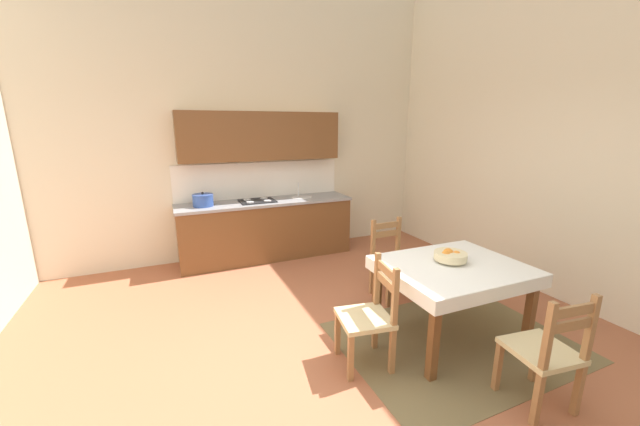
# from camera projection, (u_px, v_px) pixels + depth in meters

# --- Properties ---
(ground_plane) EXTENTS (6.38, 6.74, 0.10)m
(ground_plane) POSITION_uv_depth(u_px,v_px,m) (340.00, 367.00, 3.12)
(ground_plane) COLOR #A86042
(wall_back) EXTENTS (6.38, 0.12, 4.16)m
(wall_back) POSITION_uv_depth(u_px,v_px,m) (248.00, 120.00, 5.40)
(wall_back) COLOR beige
(wall_back) RESTS_ON ground_plane
(wall_right) EXTENTS (0.12, 6.74, 4.16)m
(wall_right) POSITION_uv_depth(u_px,v_px,m) (593.00, 118.00, 3.76)
(wall_right) COLOR beige
(wall_right) RESTS_ON ground_plane
(area_rug) EXTENTS (2.10, 1.60, 0.01)m
(area_rug) POSITION_uv_depth(u_px,v_px,m) (454.00, 341.00, 3.40)
(area_rug) COLOR brown
(area_rug) RESTS_ON ground_plane
(kitchen_cabinetry) EXTENTS (2.61, 0.63, 2.20)m
(kitchen_cabinetry) POSITION_uv_depth(u_px,v_px,m) (265.00, 203.00, 5.44)
(kitchen_cabinetry) COLOR brown
(kitchen_cabinetry) RESTS_ON ground_plane
(dining_table) EXTENTS (1.29, 1.05, 0.75)m
(dining_table) POSITION_uv_depth(u_px,v_px,m) (452.00, 277.00, 3.34)
(dining_table) COLOR brown
(dining_table) RESTS_ON ground_plane
(dining_chair_tv_side) EXTENTS (0.48, 0.48, 0.93)m
(dining_chair_tv_side) POSITION_uv_depth(u_px,v_px,m) (369.00, 316.00, 3.01)
(dining_chair_tv_side) COLOR #D1BC89
(dining_chair_tv_side) RESTS_ON ground_plane
(dining_chair_camera_side) EXTENTS (0.47, 0.47, 0.93)m
(dining_chair_camera_side) POSITION_uv_depth(u_px,v_px,m) (546.00, 353.00, 2.53)
(dining_chair_camera_side) COLOR #D1BC89
(dining_chair_camera_side) RESTS_ON ground_plane
(dining_chair_kitchen_side) EXTENTS (0.42, 0.42, 0.93)m
(dining_chair_kitchen_side) POSITION_uv_depth(u_px,v_px,m) (392.00, 261.00, 4.24)
(dining_chair_kitchen_side) COLOR #D1BC89
(dining_chair_kitchen_side) RESTS_ON ground_plane
(fruit_bowl) EXTENTS (0.30, 0.30, 0.12)m
(fruit_bowl) POSITION_uv_depth(u_px,v_px,m) (450.00, 256.00, 3.36)
(fruit_bowl) COLOR beige
(fruit_bowl) RESTS_ON dining_table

